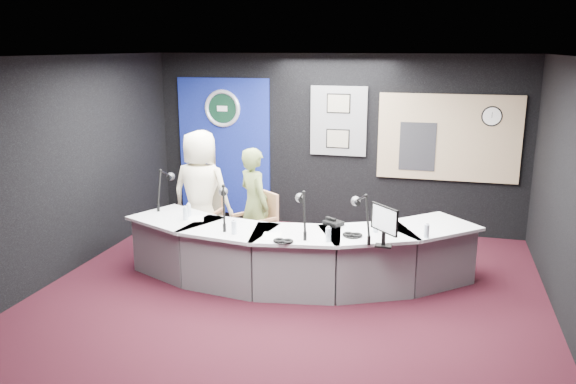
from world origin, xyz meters
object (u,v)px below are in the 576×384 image
(armchair_left, at_px, (202,223))
(person_woman, at_px, (254,205))
(person_man, at_px, (201,193))
(broadcast_desk, at_px, (294,253))
(armchair_right, at_px, (255,227))

(armchair_left, bearing_deg, person_woman, -4.02)
(person_man, distance_m, person_woman, 0.82)
(broadcast_desk, relative_size, armchair_left, 5.00)
(armchair_right, bearing_deg, person_man, -146.02)
(broadcast_desk, distance_m, person_man, 1.74)
(broadcast_desk, relative_size, person_man, 2.52)
(broadcast_desk, xyz_separation_m, person_woman, (-0.71, 0.58, 0.42))
(person_man, bearing_deg, broadcast_desk, 159.36)
(broadcast_desk, height_order, person_man, person_man)
(person_man, height_order, person_woman, person_man)
(broadcast_desk, distance_m, armchair_left, 1.66)
(armchair_right, distance_m, person_woman, 0.31)
(broadcast_desk, height_order, armchair_left, armchair_left)
(person_woman, bearing_deg, person_man, 36.19)
(broadcast_desk, bearing_deg, armchair_left, 156.92)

